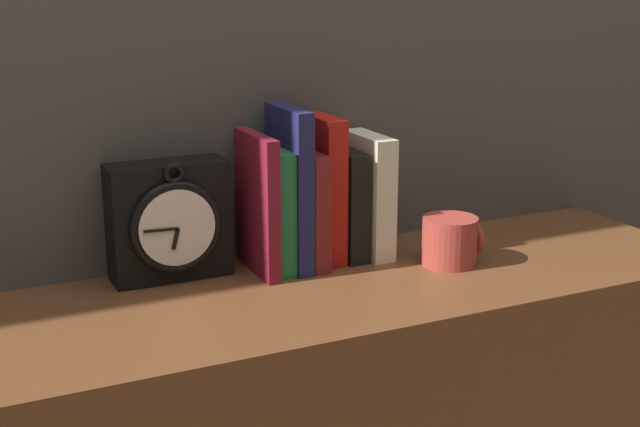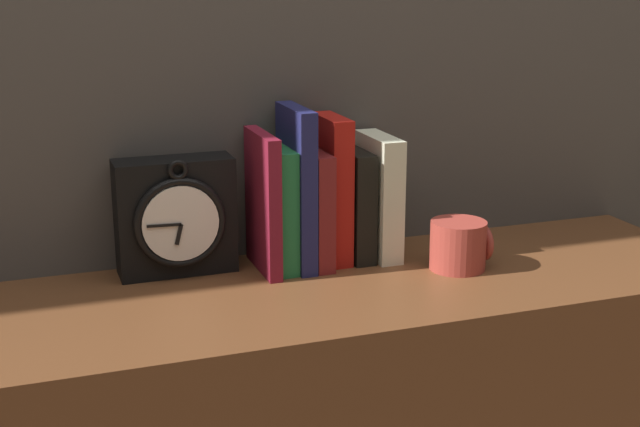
{
  "view_description": "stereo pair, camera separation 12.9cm",
  "coord_description": "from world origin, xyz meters",
  "px_view_note": "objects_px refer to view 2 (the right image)",
  "views": [
    {
      "loc": [
        -0.54,
        -1.12,
        1.34
      ],
      "look_at": [
        0.0,
        0.0,
        0.98
      ],
      "focal_mm": 50.0,
      "sensor_mm": 36.0,
      "label": 1
    },
    {
      "loc": [
        -0.42,
        -1.17,
        1.34
      ],
      "look_at": [
        0.0,
        0.0,
        0.98
      ],
      "focal_mm": 50.0,
      "sensor_mm": 36.0,
      "label": 2
    }
  ],
  "objects_px": {
    "book_slot0_maroon": "(263,202)",
    "book_slot6_cream": "(379,196)",
    "clock": "(176,217)",
    "book_slot4_red": "(332,189)",
    "book_slot2_navy": "(297,188)",
    "book_slot1_green": "(278,208)",
    "book_slot5_black": "(354,204)",
    "mug": "(459,245)",
    "book_slot3_maroon": "(314,207)"
  },
  "relations": [
    {
      "from": "book_slot4_red",
      "to": "book_slot2_navy",
      "type": "bearing_deg",
      "value": -170.83
    },
    {
      "from": "book_slot3_maroon",
      "to": "book_slot2_navy",
      "type": "bearing_deg",
      "value": -178.6
    },
    {
      "from": "book_slot0_maroon",
      "to": "book_slot6_cream",
      "type": "distance_m",
      "value": 0.2
    },
    {
      "from": "book_slot2_navy",
      "to": "book_slot1_green",
      "type": "bearing_deg",
      "value": 174.46
    },
    {
      "from": "book_slot5_black",
      "to": "clock",
      "type": "bearing_deg",
      "value": 176.28
    },
    {
      "from": "book_slot3_maroon",
      "to": "book_slot4_red",
      "type": "height_order",
      "value": "book_slot4_red"
    },
    {
      "from": "book_slot0_maroon",
      "to": "mug",
      "type": "relative_size",
      "value": 2.31
    },
    {
      "from": "mug",
      "to": "clock",
      "type": "bearing_deg",
      "value": 162.92
    },
    {
      "from": "book_slot1_green",
      "to": "book_slot5_black",
      "type": "distance_m",
      "value": 0.13
    },
    {
      "from": "book_slot0_maroon",
      "to": "book_slot6_cream",
      "type": "bearing_deg",
      "value": 1.81
    },
    {
      "from": "book_slot2_navy",
      "to": "book_slot6_cream",
      "type": "distance_m",
      "value": 0.14
    },
    {
      "from": "book_slot2_navy",
      "to": "book_slot5_black",
      "type": "bearing_deg",
      "value": 4.45
    },
    {
      "from": "book_slot4_red",
      "to": "book_slot6_cream",
      "type": "distance_m",
      "value": 0.08
    },
    {
      "from": "book_slot3_maroon",
      "to": "book_slot5_black",
      "type": "height_order",
      "value": "book_slot3_maroon"
    },
    {
      "from": "clock",
      "to": "book_slot3_maroon",
      "type": "xyz_separation_m",
      "value": [
        0.21,
        -0.03,
        0.0
      ]
    },
    {
      "from": "book_slot4_red",
      "to": "mug",
      "type": "bearing_deg",
      "value": -33.28
    },
    {
      "from": "book_slot5_black",
      "to": "book_slot1_green",
      "type": "bearing_deg",
      "value": -177.94
    },
    {
      "from": "book_slot0_maroon",
      "to": "book_slot4_red",
      "type": "bearing_deg",
      "value": 6.34
    },
    {
      "from": "mug",
      "to": "book_slot6_cream",
      "type": "bearing_deg",
      "value": 131.4
    },
    {
      "from": "book_slot2_navy",
      "to": "book_slot3_maroon",
      "type": "xyz_separation_m",
      "value": [
        0.03,
        0.0,
        -0.03
      ]
    },
    {
      "from": "book_slot3_maroon",
      "to": "book_slot4_red",
      "type": "relative_size",
      "value": 0.79
    },
    {
      "from": "book_slot0_maroon",
      "to": "book_slot1_green",
      "type": "height_order",
      "value": "book_slot0_maroon"
    },
    {
      "from": "book_slot4_red",
      "to": "book_slot5_black",
      "type": "height_order",
      "value": "book_slot4_red"
    },
    {
      "from": "book_slot3_maroon",
      "to": "book_slot4_red",
      "type": "bearing_deg",
      "value": 15.21
    },
    {
      "from": "clock",
      "to": "book_slot6_cream",
      "type": "relative_size",
      "value": 0.94
    },
    {
      "from": "book_slot3_maroon",
      "to": "book_slot6_cream",
      "type": "xyz_separation_m",
      "value": [
        0.11,
        0.0,
        0.01
      ]
    },
    {
      "from": "book_slot1_green",
      "to": "book_slot3_maroon",
      "type": "xyz_separation_m",
      "value": [
        0.06,
        -0.0,
        -0.0
      ]
    },
    {
      "from": "clock",
      "to": "book_slot1_green",
      "type": "bearing_deg",
      "value": -8.47
    },
    {
      "from": "book_slot2_navy",
      "to": "book_slot4_red",
      "type": "xyz_separation_m",
      "value": [
        0.06,
        0.01,
        -0.01
      ]
    },
    {
      "from": "book_slot1_green",
      "to": "book_slot6_cream",
      "type": "xyz_separation_m",
      "value": [
        0.17,
        -0.0,
        0.0
      ]
    },
    {
      "from": "mug",
      "to": "book_slot0_maroon",
      "type": "bearing_deg",
      "value": 161.04
    },
    {
      "from": "clock",
      "to": "book_slot4_red",
      "type": "xyz_separation_m",
      "value": [
        0.25,
        -0.02,
        0.03
      ]
    },
    {
      "from": "book_slot4_red",
      "to": "clock",
      "type": "bearing_deg",
      "value": 176.23
    },
    {
      "from": "book_slot5_black",
      "to": "mug",
      "type": "xyz_separation_m",
      "value": [
        0.13,
        -0.11,
        -0.05
      ]
    },
    {
      "from": "book_slot0_maroon",
      "to": "book_slot4_red",
      "type": "xyz_separation_m",
      "value": [
        0.12,
        0.01,
        0.01
      ]
    },
    {
      "from": "book_slot1_green",
      "to": "book_slot6_cream",
      "type": "bearing_deg",
      "value": -0.02
    },
    {
      "from": "book_slot3_maroon",
      "to": "book_slot5_black",
      "type": "xyz_separation_m",
      "value": [
        0.07,
        0.01,
        -0.0
      ]
    },
    {
      "from": "book_slot0_maroon",
      "to": "book_slot4_red",
      "type": "distance_m",
      "value": 0.12
    },
    {
      "from": "book_slot3_maroon",
      "to": "mug",
      "type": "distance_m",
      "value": 0.24
    },
    {
      "from": "mug",
      "to": "book_slot5_black",
      "type": "bearing_deg",
      "value": 140.53
    },
    {
      "from": "clock",
      "to": "mug",
      "type": "distance_m",
      "value": 0.44
    },
    {
      "from": "book_slot0_maroon",
      "to": "book_slot1_green",
      "type": "bearing_deg",
      "value": 13.57
    },
    {
      "from": "book_slot6_cream",
      "to": "book_slot1_green",
      "type": "bearing_deg",
      "value": 179.98
    },
    {
      "from": "book_slot1_green",
      "to": "book_slot2_navy",
      "type": "distance_m",
      "value": 0.04
    },
    {
      "from": "clock",
      "to": "book_slot0_maroon",
      "type": "distance_m",
      "value": 0.14
    },
    {
      "from": "book_slot3_maroon",
      "to": "book_slot4_red",
      "type": "xyz_separation_m",
      "value": [
        0.03,
        0.01,
        0.02
      ]
    },
    {
      "from": "book_slot5_black",
      "to": "mug",
      "type": "distance_m",
      "value": 0.18
    },
    {
      "from": "book_slot3_maroon",
      "to": "book_slot5_black",
      "type": "distance_m",
      "value": 0.07
    },
    {
      "from": "book_slot2_navy",
      "to": "book_slot6_cream",
      "type": "relative_size",
      "value": 1.27
    },
    {
      "from": "book_slot0_maroon",
      "to": "book_slot3_maroon",
      "type": "xyz_separation_m",
      "value": [
        0.08,
        0.0,
        -0.02
      ]
    }
  ]
}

